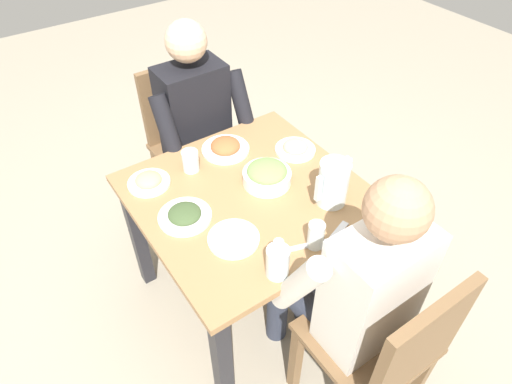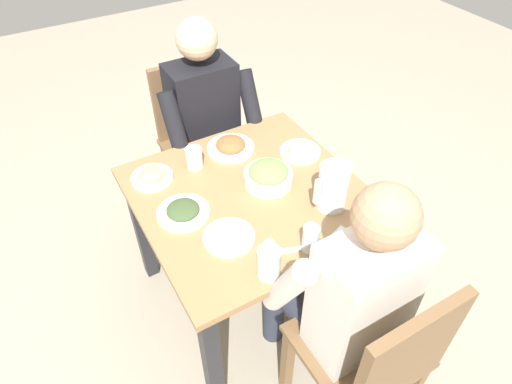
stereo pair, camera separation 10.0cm
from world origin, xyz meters
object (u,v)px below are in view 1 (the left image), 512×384
object	(u,v)px
chair_near	(188,137)
chair_far	(386,349)
plate_yoghurt	(234,237)
plate_rice_curry	(225,147)
water_pitcher	(333,183)
water_glass_far_right	(191,161)
water_glass_far_left	(316,235)
oil_carafe	(278,263)
plate_dolmas	(185,215)
diner_near	(204,133)
plate_fries	(149,181)
plate_beans	(295,148)
water_glass_center	(382,203)
dining_table	(250,214)
diner_far	(350,283)
salad_bowl	(267,175)

from	to	relation	value
chair_near	chair_far	xyz separation A→B (m)	(0.02, 1.48, 0.00)
plate_yoghurt	plate_rice_curry	distance (m)	0.54
water_pitcher	water_glass_far_right	size ratio (longest dim) A/B	2.00
water_glass_far_right	water_glass_far_left	xyz separation A→B (m)	(-0.16, 0.63, 0.01)
chair_near	oil_carafe	size ratio (longest dim) A/B	5.44
plate_dolmas	plate_rice_curry	bearing A→B (deg)	-142.07
diner_near	plate_fries	size ratio (longest dim) A/B	6.73
chair_far	water_pitcher	size ratio (longest dim) A/B	4.71
plate_yoghurt	plate_beans	distance (m)	0.60
plate_beans	plate_rice_curry	size ratio (longest dim) A/B	0.85
plate_rice_curry	water_glass_far_right	xyz separation A→B (m)	(0.19, 0.03, 0.03)
chair_near	water_glass_far_left	distance (m)	1.13
water_pitcher	water_glass_center	bearing A→B (deg)	126.50
diner_near	plate_dolmas	xyz separation A→B (m)	(0.37, 0.50, 0.06)
chair_far	dining_table	bearing A→B (deg)	-85.32
chair_near	diner_near	bearing A→B (deg)	90.00
dining_table	diner_far	xyz separation A→B (m)	(-0.06, 0.53, 0.07)
water_glass_center	water_glass_far_left	world-z (taller)	water_glass_far_left
chair_near	salad_bowl	size ratio (longest dim) A/B	4.42
water_glass_center	oil_carafe	size ratio (longest dim) A/B	0.60
chair_far	water_glass_far_right	world-z (taller)	chair_far
water_glass_center	oil_carafe	world-z (taller)	oil_carafe
salad_bowl	water_glass_center	world-z (taller)	water_glass_center
chair_far	water_glass_center	xyz separation A→B (m)	(-0.30, -0.37, 0.24)
plate_fries	diner_near	bearing A→B (deg)	-148.38
chair_near	dining_table	bearing A→B (deg)	83.41
diner_far	plate_dolmas	size ratio (longest dim) A/B	5.75
chair_far	plate_fries	bearing A→B (deg)	-70.01
plate_yoghurt	plate_dolmas	distance (m)	0.22
plate_rice_curry	oil_carafe	distance (m)	0.72
water_glass_far_right	chair_far	bearing A→B (deg)	100.23
diner_far	water_glass_center	distance (m)	0.35
salad_bowl	water_pitcher	bearing A→B (deg)	121.64
plate_beans	plate_fries	xyz separation A→B (m)	(0.64, -0.17, -0.00)
diner_far	plate_yoghurt	bearing A→B (deg)	-55.57
water_glass_far_right	water_glass_center	world-z (taller)	water_glass_center
chair_far	water_pitcher	distance (m)	0.62
water_pitcher	oil_carafe	world-z (taller)	water_pitcher
plate_yoghurt	plate_rice_curry	size ratio (longest dim) A/B	0.89
diner_far	water_glass_far_right	size ratio (longest dim) A/B	12.55
plate_beans	water_glass_far_right	size ratio (longest dim) A/B	1.93
chair_far	plate_fries	world-z (taller)	chair_far
water_pitcher	plate_yoghurt	size ratio (longest dim) A/B	0.99
diner_near	plate_dolmas	bearing A→B (deg)	53.94
water_pitcher	water_glass_far_right	bearing A→B (deg)	-53.27
plate_dolmas	plate_beans	bearing A→B (deg)	-171.38
dining_table	diner_near	xyz separation A→B (m)	(-0.09, -0.53, 0.07)
water_pitcher	plate_yoghurt	distance (m)	0.44
plate_beans	water_glass_far_right	world-z (taller)	water_glass_far_right
chair_near	plate_fries	world-z (taller)	chair_near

